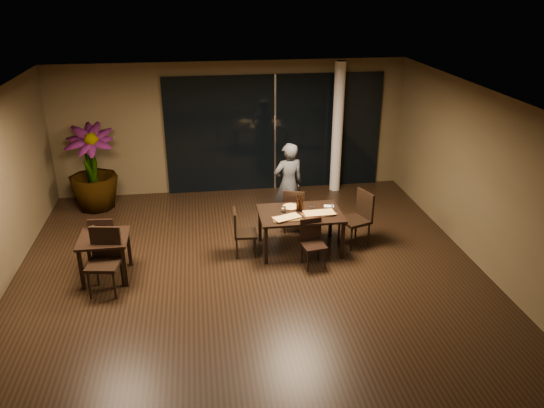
{
  "coord_description": "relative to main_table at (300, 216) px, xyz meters",
  "views": [
    {
      "loc": [
        -0.76,
        -7.79,
        4.72
      ],
      "look_at": [
        0.45,
        0.58,
        1.05
      ],
      "focal_mm": 35.0,
      "sensor_mm": 36.0,
      "label": 1
    }
  ],
  "objects": [
    {
      "name": "ground",
      "position": [
        -1.0,
        -0.8,
        -0.68
      ],
      "size": [
        8.0,
        8.0,
        0.0
      ],
      "primitive_type": "plane",
      "color": "black",
      "rests_on": "ground"
    },
    {
      "name": "wall_back",
      "position": [
        -1.0,
        3.25,
        0.82
      ],
      "size": [
        8.0,
        0.1,
        3.0
      ],
      "primitive_type": "cube",
      "color": "#4E4229",
      "rests_on": "ground"
    },
    {
      "name": "wall_front",
      "position": [
        -1.0,
        -4.85,
        0.82
      ],
      "size": [
        8.0,
        0.1,
        3.0
      ],
      "primitive_type": "cube",
      "color": "#4E4229",
      "rests_on": "ground"
    },
    {
      "name": "wall_right",
      "position": [
        3.05,
        -0.8,
        0.82
      ],
      "size": [
        0.1,
        8.0,
        3.0
      ],
      "primitive_type": "cube",
      "color": "#4E4229",
      "rests_on": "ground"
    },
    {
      "name": "ceiling",
      "position": [
        -1.0,
        -0.8,
        2.34
      ],
      "size": [
        8.0,
        8.0,
        0.04
      ],
      "primitive_type": "cube",
      "color": "silver",
      "rests_on": "wall_back"
    },
    {
      "name": "window_panel",
      "position": [
        0.0,
        3.16,
        0.67
      ],
      "size": [
        5.0,
        0.06,
        2.7
      ],
      "primitive_type": "cube",
      "color": "black",
      "rests_on": "ground"
    },
    {
      "name": "column",
      "position": [
        1.4,
        2.85,
        0.82
      ],
      "size": [
        0.24,
        0.24,
        3.0
      ],
      "primitive_type": "cylinder",
      "color": "silver",
      "rests_on": "ground"
    },
    {
      "name": "main_table",
      "position": [
        0.0,
        0.0,
        0.0
      ],
      "size": [
        1.5,
        1.0,
        0.75
      ],
      "color": "black",
      "rests_on": "ground"
    },
    {
      "name": "side_table",
      "position": [
        -3.4,
        -0.5,
        -0.05
      ],
      "size": [
        0.8,
        0.8,
        0.75
      ],
      "color": "black",
      "rests_on": "ground"
    },
    {
      "name": "chair_main_far",
      "position": [
        0.03,
        0.73,
        -0.16
      ],
      "size": [
        0.53,
        0.53,
        0.91
      ],
      "rotation": [
        0.0,
        0.0,
        2.82
      ],
      "color": "black",
      "rests_on": "ground"
    },
    {
      "name": "chair_main_near",
      "position": [
        0.11,
        -0.56,
        -0.21
      ],
      "size": [
        0.44,
        0.44,
        0.84
      ],
      "rotation": [
        0.0,
        0.0,
        0.15
      ],
      "color": "black",
      "rests_on": "ground"
    },
    {
      "name": "chair_main_left",
      "position": [
        -1.09,
        -0.03,
        -0.19
      ],
      "size": [
        0.43,
        0.43,
        0.88
      ],
      "rotation": [
        0.0,
        0.0,
        1.52
      ],
      "color": "black",
      "rests_on": "ground"
    },
    {
      "name": "chair_main_right",
      "position": [
        1.14,
        0.09,
        -0.09
      ],
      "size": [
        0.62,
        0.62,
        1.04
      ],
      "rotation": [
        0.0,
        0.0,
        -1.22
      ],
      "color": "black",
      "rests_on": "ground"
    },
    {
      "name": "chair_side_far",
      "position": [
        -3.47,
        -0.07,
        -0.15
      ],
      "size": [
        0.47,
        0.47,
        0.93
      ],
      "rotation": [
        0.0,
        0.0,
        3.06
      ],
      "color": "black",
      "rests_on": "ground"
    },
    {
      "name": "chair_side_near",
      "position": [
        -3.34,
        -0.88,
        -0.08
      ],
      "size": [
        0.56,
        0.56,
        1.06
      ],
      "rotation": [
        0.0,
        0.0,
        -0.16
      ],
      "color": "black",
      "rests_on": "ground"
    },
    {
      "name": "diner",
      "position": [
        -0.02,
        1.17,
        0.18
      ],
      "size": [
        0.65,
        0.51,
        1.71
      ],
      "primitive_type": "imported",
      "rotation": [
        0.0,
        0.0,
        3.38
      ],
      "color": "#303336",
      "rests_on": "ground"
    },
    {
      "name": "potted_plant",
      "position": [
        -4.04,
        2.52,
        0.25
      ],
      "size": [
        1.07,
        1.07,
        1.85
      ],
      "primitive_type": "imported",
      "rotation": [
        0.0,
        0.0,
        0.07
      ],
      "color": "#194C19",
      "rests_on": "ground"
    },
    {
      "name": "pizza_board_left",
      "position": [
        -0.29,
        -0.24,
        0.08
      ],
      "size": [
        0.53,
        0.28,
        0.01
      ],
      "primitive_type": "cube",
      "rotation": [
        0.0,
        0.0,
        0.04
      ],
      "color": "#462E16",
      "rests_on": "main_table"
    },
    {
      "name": "pizza_board_right",
      "position": [
        0.32,
        -0.12,
        0.08
      ],
      "size": [
        0.67,
        0.45,
        0.01
      ],
      "primitive_type": "cube",
      "rotation": [
        0.0,
        0.0,
        0.25
      ],
      "color": "#462816",
      "rests_on": "main_table"
    },
    {
      "name": "oblong_pizza_left",
      "position": [
        -0.29,
        -0.24,
        0.1
      ],
      "size": [
        0.5,
        0.36,
        0.02
      ],
      "primitive_type": null,
      "rotation": [
        0.0,
        0.0,
        0.36
      ],
      "color": "maroon",
      "rests_on": "pizza_board_left"
    },
    {
      "name": "oblong_pizza_right",
      "position": [
        0.32,
        -0.12,
        0.1
      ],
      "size": [
        0.54,
        0.27,
        0.02
      ],
      "primitive_type": null,
      "rotation": [
        0.0,
        0.0,
        0.04
      ],
      "color": "maroon",
      "rests_on": "pizza_board_right"
    },
    {
      "name": "round_pizza",
      "position": [
        -0.13,
        0.26,
        0.08
      ],
      "size": [
        0.3,
        0.3,
        0.01
      ],
      "primitive_type": "cylinder",
      "color": "#BC4214",
      "rests_on": "main_table"
    },
    {
      "name": "bottle_a",
      "position": [
        -0.03,
        0.08,
        0.23
      ],
      "size": [
        0.07,
        0.07,
        0.32
      ],
      "primitive_type": null,
      "color": "black",
      "rests_on": "main_table"
    },
    {
      "name": "bottle_b",
      "position": [
        0.03,
        0.04,
        0.21
      ],
      "size": [
        0.06,
        0.06,
        0.27
      ],
      "primitive_type": null,
      "color": "black",
      "rests_on": "main_table"
    },
    {
      "name": "bottle_c",
      "position": [
        0.02,
        0.09,
        0.23
      ],
      "size": [
        0.07,
        0.07,
        0.3
      ],
      "primitive_type": null,
      "color": "black",
      "rests_on": "main_table"
    },
    {
      "name": "tumbler_left",
      "position": [
        -0.29,
        0.08,
        0.12
      ],
      "size": [
        0.08,
        0.08,
        0.1
      ],
      "primitive_type": "cylinder",
      "color": "white",
      "rests_on": "main_table"
    },
    {
      "name": "tumbler_right",
      "position": [
        0.24,
        0.12,
        0.12
      ],
      "size": [
        0.07,
        0.07,
        0.08
      ],
      "primitive_type": "cylinder",
      "color": "white",
      "rests_on": "main_table"
    },
    {
      "name": "napkin_near",
      "position": [
        0.5,
        -0.14,
        0.08
      ],
      "size": [
        0.19,
        0.11,
        0.01
      ],
      "primitive_type": "cube",
      "rotation": [
        0.0,
        0.0,
        -0.07
      ],
      "color": "white",
      "rests_on": "main_table"
    },
    {
      "name": "napkin_far",
      "position": [
        0.58,
        0.19,
        0.08
      ],
      "size": [
        0.2,
        0.14,
        0.01
      ],
      "primitive_type": "cube",
      "rotation": [
        0.0,
        0.0,
        -0.23
      ],
      "color": "white",
      "rests_on": "main_table"
    },
    {
      "name": "wine_glass_a",
      "position": [
        -3.55,
        -0.44,
        0.17
      ],
      "size": [
        0.08,
        0.08,
        0.18
      ],
      "primitive_type": null,
      "color": "white",
      "rests_on": "side_table"
    },
    {
      "name": "wine_glass_b",
      "position": [
        -3.3,
        -0.58,
        0.17
      ],
      "size": [
        0.09,
        0.09,
        0.2
      ],
      "primitive_type": null,
      "color": "white",
      "rests_on": "side_table"
    },
    {
      "name": "side_napkin",
      "position": [
        -3.3,
        -0.66,
        0.08
      ],
      "size": [
        0.2,
        0.15,
        0.01
      ],
      "primitive_type": "cube",
      "rotation": [
        0.0,
        0.0,
        0.24
      ],
      "color": "white",
      "rests_on": "side_table"
    }
  ]
}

